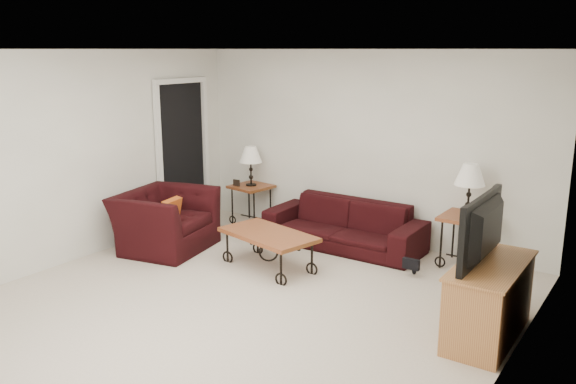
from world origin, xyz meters
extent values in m
plane|color=beige|center=(0.00, 0.00, 0.00)|extent=(5.00, 5.00, 0.00)
cube|color=white|center=(0.00, 2.50, 1.25)|extent=(5.00, 0.02, 2.50)
cube|color=white|center=(0.00, -2.50, 1.25)|extent=(5.00, 0.02, 2.50)
cube|color=white|center=(-2.50, 0.00, 1.25)|extent=(0.02, 5.00, 2.50)
cube|color=white|center=(2.50, 0.00, 1.25)|extent=(0.02, 5.00, 2.50)
plane|color=white|center=(0.00, 0.00, 2.50)|extent=(5.00, 5.00, 0.00)
cube|color=black|center=(-2.47, 1.65, 1.02)|extent=(0.08, 0.94, 2.04)
imported|color=black|center=(-0.02, 2.02, 0.30)|extent=(2.05, 0.80, 0.60)
cube|color=brown|center=(-1.66, 2.20, 0.29)|extent=(0.59, 0.59, 0.57)
cube|color=brown|center=(1.50, 2.20, 0.31)|extent=(0.57, 0.57, 0.62)
cube|color=black|center=(-1.81, 2.05, 0.62)|extent=(0.11, 0.02, 0.10)
cube|color=black|center=(1.65, 2.05, 0.67)|extent=(0.12, 0.04, 0.10)
cube|color=brown|center=(-0.38, 0.86, 0.22)|extent=(1.26, 0.87, 0.43)
imported|color=black|center=(-1.88, 0.68, 0.37)|extent=(1.21, 1.32, 0.75)
cube|color=#B33F17|center=(-1.73, 0.63, 0.52)|extent=(0.15, 0.35, 0.34)
cube|color=#BA8245|center=(2.23, 0.56, 0.35)|extent=(0.48, 1.15, 0.69)
imported|color=black|center=(2.21, 0.56, 0.99)|extent=(0.14, 1.03, 0.60)
ellipsoid|color=black|center=(1.12, 1.62, 0.19)|extent=(0.34, 0.29, 0.38)
camera|label=1|loc=(3.46, -4.42, 2.50)|focal=36.80mm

